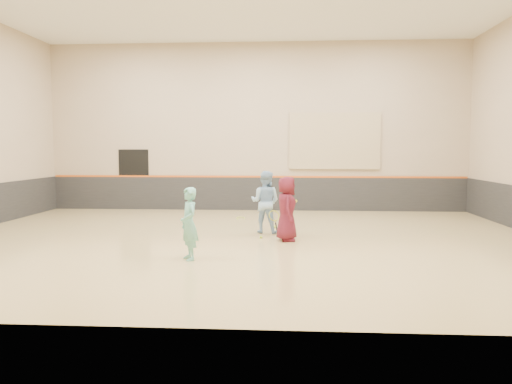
# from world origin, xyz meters

# --- Properties ---
(room) EXTENTS (15.04, 12.04, 6.22)m
(room) POSITION_xyz_m (0.00, 0.00, 0.81)
(room) COLOR tan
(room) RESTS_ON ground
(wainscot_back) EXTENTS (14.90, 0.04, 1.20)m
(wainscot_back) POSITION_xyz_m (0.00, 5.97, 0.60)
(wainscot_back) COLOR #232326
(wainscot_back) RESTS_ON floor
(accent_stripe) EXTENTS (14.90, 0.03, 0.06)m
(accent_stripe) POSITION_xyz_m (0.00, 5.96, 1.22)
(accent_stripe) COLOR #D85914
(accent_stripe) RESTS_ON wall_back
(acoustic_panel) EXTENTS (3.20, 0.08, 2.00)m
(acoustic_panel) POSITION_xyz_m (2.80, 5.95, 2.50)
(acoustic_panel) COLOR tan
(acoustic_panel) RESTS_ON wall_back
(doorway) EXTENTS (1.10, 0.05, 2.20)m
(doorway) POSITION_xyz_m (-4.50, 5.98, 1.10)
(doorway) COLOR black
(doorway) RESTS_ON floor
(girl) EXTENTS (0.56, 0.64, 1.46)m
(girl) POSITION_xyz_m (-0.81, -2.19, 0.73)
(girl) COLOR #72C6B6
(girl) RESTS_ON floor
(instructor) EXTENTS (0.93, 0.81, 1.64)m
(instructor) POSITION_xyz_m (0.56, 1.14, 0.82)
(instructor) COLOR #94BEE5
(instructor) RESTS_ON floor
(young_man) EXTENTS (0.55, 0.80, 1.56)m
(young_man) POSITION_xyz_m (1.13, 0.03, 0.78)
(young_man) COLOR #571423
(young_man) RESTS_ON floor
(held_racket) EXTENTS (0.32, 0.32, 0.61)m
(held_racket) POSITION_xyz_m (0.80, 0.73, 0.51)
(held_racket) COLOR gold
(held_racket) RESTS_ON instructor
(spare_racket) EXTENTS (0.61, 0.61, 0.16)m
(spare_racket) POSITION_xyz_m (-0.35, 3.72, 0.08)
(spare_racket) COLOR #A1C22A
(spare_racket) RESTS_ON floor
(ball_under_racket) EXTENTS (0.07, 0.07, 0.07)m
(ball_under_racket) POSITION_xyz_m (0.49, 0.28, 0.03)
(ball_under_racket) COLOR #B3D331
(ball_under_racket) RESTS_ON floor
(ball_in_hand) EXTENTS (0.07, 0.07, 0.07)m
(ball_in_hand) POSITION_xyz_m (1.35, -0.08, 0.98)
(ball_in_hand) COLOR yellow
(ball_in_hand) RESTS_ON young_man
(ball_beside_spare) EXTENTS (0.07, 0.07, 0.07)m
(ball_beside_spare) POSITION_xyz_m (0.79, 1.93, 0.03)
(ball_beside_spare) COLOR #BDDB33
(ball_beside_spare) RESTS_ON floor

